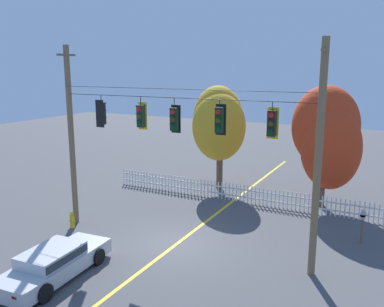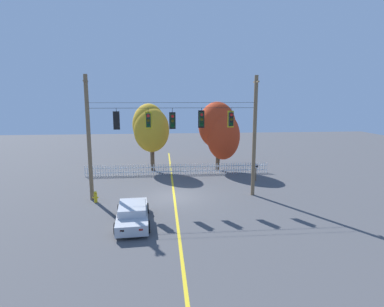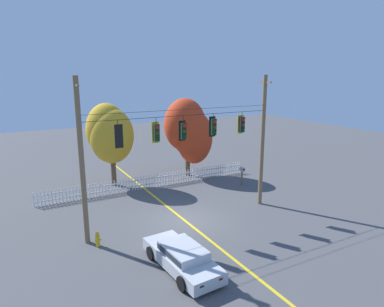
% 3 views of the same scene
% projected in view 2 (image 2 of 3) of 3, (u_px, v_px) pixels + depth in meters
% --- Properties ---
extents(ground, '(80.00, 80.00, 0.00)m').
position_uv_depth(ground, '(174.00, 197.00, 22.72)').
color(ground, '#4C4C4F').
extents(lane_centerline_stripe, '(0.16, 36.00, 0.01)m').
position_uv_depth(lane_centerline_stripe, '(174.00, 197.00, 22.72)').
color(lane_centerline_stripe, gold).
rests_on(lane_centerline_stripe, ground).
extents(signal_support_span, '(11.68, 1.10, 8.50)m').
position_uv_depth(signal_support_span, '(174.00, 137.00, 21.95)').
color(signal_support_span, brown).
rests_on(signal_support_span, ground).
extents(traffic_signal_westbound_side, '(0.43, 0.38, 1.43)m').
position_uv_depth(traffic_signal_westbound_side, '(117.00, 120.00, 21.40)').
color(traffic_signal_westbound_side, black).
extents(traffic_signal_northbound_secondary, '(0.43, 0.38, 1.41)m').
position_uv_depth(traffic_signal_northbound_secondary, '(148.00, 120.00, 21.61)').
color(traffic_signal_northbound_secondary, black).
extents(traffic_signal_eastbound_side, '(0.43, 0.38, 1.44)m').
position_uv_depth(traffic_signal_eastbound_side, '(172.00, 121.00, 21.77)').
color(traffic_signal_eastbound_side, black).
extents(traffic_signal_southbound_primary, '(0.43, 0.38, 1.39)m').
position_uv_depth(traffic_signal_southbound_primary, '(201.00, 119.00, 21.93)').
color(traffic_signal_southbound_primary, black).
extents(traffic_signal_northbound_primary, '(0.43, 0.38, 1.37)m').
position_uv_depth(traffic_signal_northbound_primary, '(231.00, 119.00, 22.12)').
color(traffic_signal_northbound_primary, black).
extents(white_picket_fence, '(16.72, 0.06, 1.00)m').
position_uv_depth(white_picket_fence, '(178.00, 169.00, 29.20)').
color(white_picket_fence, white).
rests_on(white_picket_fence, ground).
extents(autumn_maple_near_fence, '(3.49, 3.32, 6.42)m').
position_uv_depth(autumn_maple_near_fence, '(150.00, 128.00, 30.32)').
color(autumn_maple_near_fence, brown).
rests_on(autumn_maple_near_fence, ground).
extents(autumn_maple_mid, '(3.85, 3.71, 6.58)m').
position_uv_depth(autumn_maple_mid, '(220.00, 131.00, 30.51)').
color(autumn_maple_mid, brown).
rests_on(autumn_maple_mid, ground).
extents(parked_car, '(2.07, 4.74, 1.15)m').
position_uv_depth(parked_car, '(133.00, 213.00, 17.91)').
color(parked_car, '#B7BABF').
rests_on(parked_car, ground).
extents(fire_hydrant, '(0.38, 0.22, 0.78)m').
position_uv_depth(fire_hydrant, '(96.00, 197.00, 21.51)').
color(fire_hydrant, gold).
rests_on(fire_hydrant, ground).
extents(roadside_mailbox, '(0.25, 0.44, 1.45)m').
position_uv_depth(roadside_mailbox, '(256.00, 167.00, 26.89)').
color(roadside_mailbox, brown).
rests_on(roadside_mailbox, ground).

